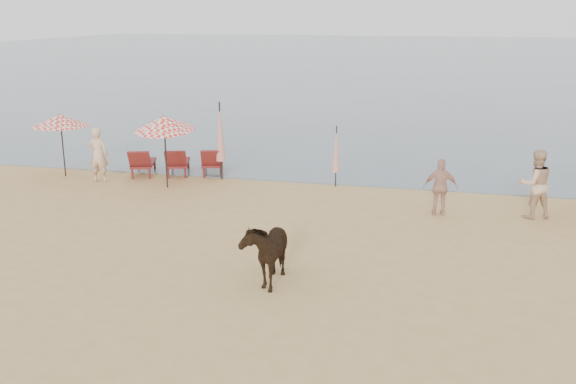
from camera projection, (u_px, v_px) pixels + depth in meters
name	position (u px, v px, depth m)	size (l,w,h in m)	color
ground	(225.00, 323.00, 11.62)	(120.00, 120.00, 0.00)	tan
sea	(415.00, 54.00, 86.60)	(160.00, 140.00, 0.06)	#51606B
lounger_cluster_left	(178.00, 162.00, 22.06)	(3.51, 2.67, 0.68)	maroon
umbrella_open_left_a	(60.00, 120.00, 21.50)	(1.90, 1.90, 2.16)	black
umbrella_open_left_b	(164.00, 123.00, 20.04)	(1.89, 1.93, 2.41)	black
umbrella_closed_left	(220.00, 132.00, 21.20)	(0.32, 0.32, 2.62)	black
umbrella_closed_right	(336.00, 149.00, 20.40)	(0.24, 0.24, 1.98)	black
cow	(266.00, 250.00, 13.23)	(0.76, 1.66, 1.41)	black
beachgoer_left	(98.00, 155.00, 21.07)	(0.67, 0.44, 1.83)	#DBAE89
beachgoer_right_a	(535.00, 184.00, 17.34)	(0.93, 0.72, 1.90)	tan
beachgoer_right_b	(441.00, 187.00, 17.62)	(0.93, 0.39, 1.59)	tan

